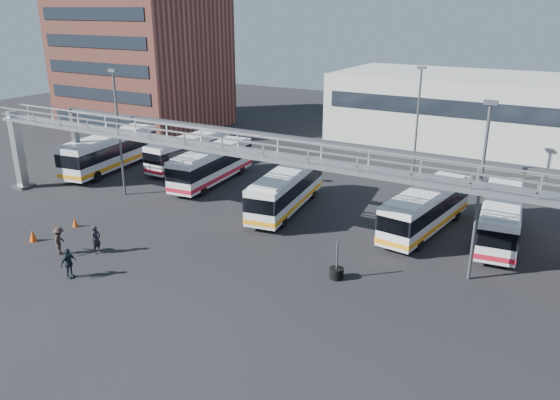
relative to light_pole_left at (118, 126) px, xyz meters
The scene contains 19 objects.
ground 18.78m from the light_pole_left, 26.57° to the right, with size 140.00×140.00×0.00m, color black.
gantry 16.14m from the light_pole_left, ahead, with size 51.40×5.15×7.10m.
apartment_building 28.52m from the light_pole_left, 129.29° to the left, with size 18.00×15.00×16.00m, color brown.
warehouse 41.07m from the light_pole_left, 46.97° to the left, with size 42.00×14.00×8.00m, color #9E9E99.
light_pole_left is the anchor object (origin of this frame).
light_pole_mid 28.02m from the light_pole_left, ahead, with size 0.70×0.35×10.21m.
light_pole_back 24.41m from the light_pole_left, 34.99° to the left, with size 0.70×0.35×10.21m.
bus_0 8.77m from the light_pole_left, 143.92° to the left, with size 4.30×11.67×3.47m.
bus_1 10.04m from the light_pole_left, 92.90° to the left, with size 2.87×10.13×3.04m.
bus_2 8.59m from the light_pole_left, 54.92° to the left, with size 3.46×10.71×3.20m.
bus_4 14.42m from the light_pole_left, 14.72° to the left, with size 3.90×10.62×3.15m.
bus_6 24.55m from the light_pole_left, 11.29° to the left, with size 3.65×10.43×3.10m.
bus_7 29.31m from the light_pole_left, 11.46° to the left, with size 3.50×10.40×3.10m.
pedestrian_a 12.48m from the light_pole_left, 53.20° to the right, with size 0.67×0.44×1.83m, color black.
pedestrian_c 12.61m from the light_pole_left, 64.33° to the right, with size 1.17×0.67×1.81m, color #2F231F.
pedestrian_d 15.57m from the light_pole_left, 56.72° to the right, with size 1.06×0.44×1.81m, color #18232C.
cone_left 11.53m from the light_pole_left, 80.05° to the right, with size 0.50×0.50×0.80m, color #D0460B.
cone_right 9.04m from the light_pole_left, 72.87° to the right, with size 0.40×0.40×0.64m, color #D0460B.
tire_stack 22.58m from the light_pole_left, 12.51° to the right, with size 0.82×0.82×2.33m.
Camera 1 is at (16.71, -22.61, 14.72)m, focal length 35.00 mm.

